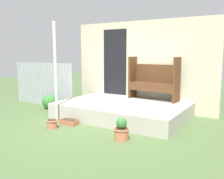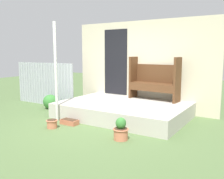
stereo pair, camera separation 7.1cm
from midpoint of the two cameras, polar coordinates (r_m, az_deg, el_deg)
ground_plane at (r=5.83m, az=-4.50°, el=-8.37°), size 24.00×24.00×0.00m
porch_slab at (r=6.59m, az=2.15°, el=-4.68°), size 3.22×2.18×0.38m
house_wall at (r=7.44m, az=6.16°, el=5.45°), size 4.42×0.08×2.60m
fence_corrugated at (r=8.40m, az=-15.72°, el=1.25°), size 2.45×0.05×1.36m
support_post at (r=6.21m, az=-13.14°, el=3.82°), size 0.07×0.07×2.41m
bench at (r=7.02m, az=9.27°, el=2.41°), size 1.44×0.52×1.19m
flower_pot_left at (r=5.80m, az=-13.90°, el=-7.57°), size 0.26×0.26×0.19m
flower_pot_middle at (r=4.90m, az=1.77°, el=-9.25°), size 0.32×0.32×0.44m
planter_box_rect at (r=6.02m, az=-10.06°, el=-7.33°), size 0.43×0.21×0.12m
shrub_by_fence at (r=7.76m, az=-14.33°, el=-2.75°), size 0.47×0.42×0.43m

